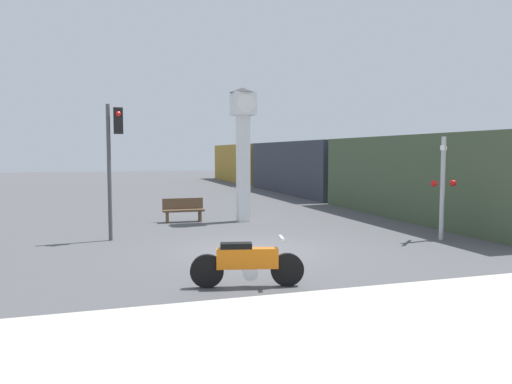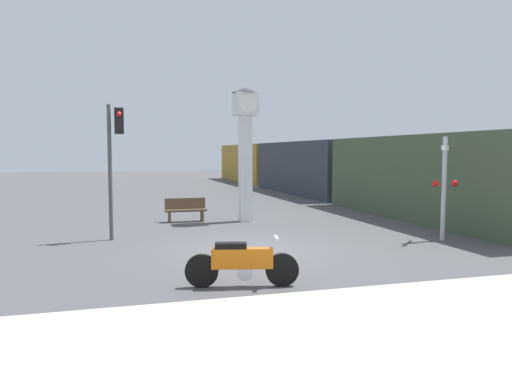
# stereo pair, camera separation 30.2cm
# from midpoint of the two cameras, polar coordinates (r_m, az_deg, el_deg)

# --- Properties ---
(ground_plane) EXTENTS (120.00, 120.00, 0.00)m
(ground_plane) POSITION_cam_midpoint_polar(r_m,az_deg,el_deg) (13.99, 0.20, -6.68)
(ground_plane) COLOR #4C4C4F
(sidewalk_strip) EXTENTS (36.00, 6.00, 0.10)m
(sidewalk_strip) POSITION_cam_midpoint_polar(r_m,az_deg,el_deg) (7.31, 17.98, -17.18)
(sidewalk_strip) COLOR #BCB7A8
(sidewalk_strip) RESTS_ON ground_plane
(motorcycle) EXTENTS (2.28, 0.73, 1.02)m
(motorcycle) POSITION_cam_midpoint_polar(r_m,az_deg,el_deg) (10.20, -0.78, -8.11)
(motorcycle) COLOR black
(motorcycle) RESTS_ON ground_plane
(clock_tower) EXTENTS (1.04, 1.04, 5.23)m
(clock_tower) POSITION_cam_midpoint_polar(r_m,az_deg,el_deg) (19.59, -0.79, 6.58)
(clock_tower) COLOR white
(clock_tower) RESTS_ON ground_plane
(freight_train) EXTENTS (2.80, 40.20, 3.40)m
(freight_train) POSITION_cam_midpoint_polar(r_m,az_deg,el_deg) (33.39, 6.03, 2.79)
(freight_train) COLOR #425138
(freight_train) RESTS_ON ground_plane
(traffic_light) EXTENTS (0.50, 0.35, 4.19)m
(traffic_light) POSITION_cam_midpoint_polar(r_m,az_deg,el_deg) (15.98, -15.36, 4.96)
(traffic_light) COLOR #47474C
(traffic_light) RESTS_ON ground_plane
(railroad_crossing_signal) EXTENTS (0.90, 0.82, 3.21)m
(railroad_crossing_signal) POSITION_cam_midpoint_polar(r_m,az_deg,el_deg) (16.50, 21.20, 0.92)
(railroad_crossing_signal) COLOR #B7B7BC
(railroad_crossing_signal) RESTS_ON ground_plane
(bench) EXTENTS (1.60, 0.44, 0.92)m
(bench) POSITION_cam_midpoint_polar(r_m,az_deg,el_deg) (19.79, -7.62, -1.96)
(bench) COLOR brown
(bench) RESTS_ON ground_plane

